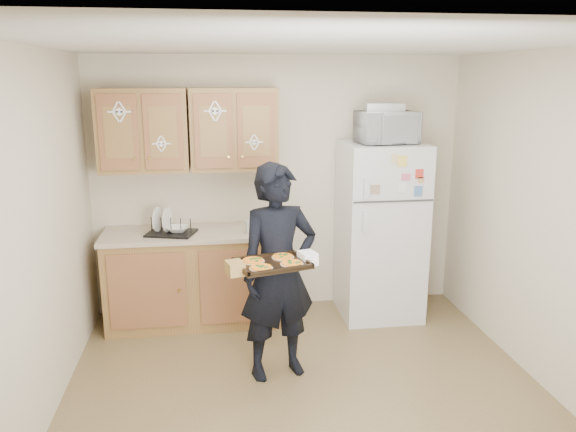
{
  "coord_description": "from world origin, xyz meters",
  "views": [
    {
      "loc": [
        -0.66,
        -3.62,
        2.3
      ],
      "look_at": [
        -0.09,
        0.45,
        1.28
      ],
      "focal_mm": 35.0,
      "sensor_mm": 36.0,
      "label": 1
    }
  ],
  "objects_px": {
    "refrigerator": "(380,231)",
    "person": "(278,273)",
    "baking_tray": "(272,264)",
    "dish_rack": "(171,225)",
    "microwave": "(387,127)"
  },
  "relations": [
    {
      "from": "person",
      "to": "microwave",
      "type": "distance_m",
      "value": 1.8
    },
    {
      "from": "microwave",
      "to": "dish_rack",
      "type": "distance_m",
      "value": 2.17
    },
    {
      "from": "baking_tray",
      "to": "microwave",
      "type": "xyz_separation_m",
      "value": [
        1.2,
        1.27,
        0.83
      ]
    },
    {
      "from": "baking_tray",
      "to": "microwave",
      "type": "relative_size",
      "value": 0.93
    },
    {
      "from": "refrigerator",
      "to": "microwave",
      "type": "distance_m",
      "value": 1.0
    },
    {
      "from": "refrigerator",
      "to": "baking_tray",
      "type": "height_order",
      "value": "refrigerator"
    },
    {
      "from": "person",
      "to": "microwave",
      "type": "xyz_separation_m",
      "value": [
        1.13,
        0.98,
        1.0
      ]
    },
    {
      "from": "refrigerator",
      "to": "baking_tray",
      "type": "distance_m",
      "value": 1.79
    },
    {
      "from": "baking_tray",
      "to": "microwave",
      "type": "distance_m",
      "value": 1.94
    },
    {
      "from": "person",
      "to": "baking_tray",
      "type": "distance_m",
      "value": 0.34
    },
    {
      "from": "refrigerator",
      "to": "person",
      "type": "bearing_deg",
      "value": -137.43
    },
    {
      "from": "dish_rack",
      "to": "baking_tray",
      "type": "bearing_deg",
      "value": -59.0
    },
    {
      "from": "baking_tray",
      "to": "refrigerator",
      "type": "bearing_deg",
      "value": 32.55
    },
    {
      "from": "refrigerator",
      "to": "baking_tray",
      "type": "relative_size",
      "value": 3.46
    },
    {
      "from": "microwave",
      "to": "baking_tray",
      "type": "bearing_deg",
      "value": -140.97
    }
  ]
}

